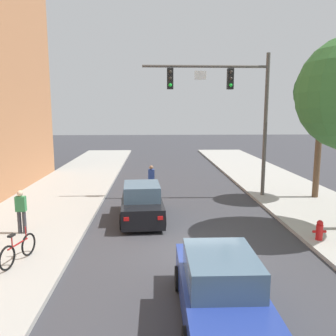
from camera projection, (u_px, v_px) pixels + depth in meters
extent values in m
plane|color=#38383D|center=(194.00, 250.00, 11.71)|extent=(120.00, 120.00, 0.00)
cylinder|color=#514C47|center=(265.00, 126.00, 18.33)|extent=(0.20, 0.20, 7.50)
cylinder|color=#514C47|center=(206.00, 66.00, 17.70)|extent=(6.50, 0.14, 0.14)
cube|color=black|center=(230.00, 79.00, 17.86)|extent=(0.32, 0.28, 1.05)
sphere|color=#2D2823|center=(231.00, 72.00, 17.66)|extent=(0.18, 0.18, 0.18)
sphere|color=#2D2823|center=(231.00, 79.00, 17.71)|extent=(0.18, 0.18, 0.18)
sphere|color=green|center=(231.00, 85.00, 17.76)|extent=(0.18, 0.18, 0.18)
cube|color=black|center=(170.00, 79.00, 17.73)|extent=(0.32, 0.28, 1.05)
sphere|color=#2D2823|center=(170.00, 72.00, 17.52)|extent=(0.18, 0.18, 0.18)
sphere|color=#2D2823|center=(170.00, 78.00, 17.58)|extent=(0.18, 0.18, 0.18)
sphere|color=green|center=(170.00, 85.00, 17.63)|extent=(0.18, 0.18, 0.18)
cube|color=white|center=(200.00, 75.00, 17.74)|extent=(0.60, 0.03, 0.44)
cube|color=black|center=(142.00, 207.00, 15.05)|extent=(1.94, 4.29, 0.80)
cube|color=slate|center=(142.00, 191.00, 14.79)|extent=(1.61, 2.08, 0.64)
cylinder|color=black|center=(124.00, 205.00, 16.29)|extent=(0.26, 0.65, 0.64)
cylinder|color=black|center=(158.00, 204.00, 16.45)|extent=(0.26, 0.65, 0.64)
cylinder|color=black|center=(123.00, 222.00, 13.73)|extent=(0.26, 0.65, 0.64)
cylinder|color=black|center=(163.00, 220.00, 13.89)|extent=(0.26, 0.65, 0.64)
cube|color=red|center=(126.00, 219.00, 12.89)|extent=(0.20, 0.05, 0.14)
cube|color=red|center=(160.00, 218.00, 13.02)|extent=(0.20, 0.05, 0.14)
cube|color=navy|center=(219.00, 295.00, 7.77)|extent=(1.73, 4.21, 0.80)
cube|color=slate|center=(221.00, 268.00, 7.50)|extent=(1.52, 2.01, 0.64)
cylinder|color=black|center=(179.00, 278.00, 9.06)|extent=(0.22, 0.64, 0.64)
cylinder|color=black|center=(240.00, 277.00, 9.12)|extent=(0.22, 0.64, 0.64)
cylinder|color=#333338|center=(20.00, 222.00, 12.87)|extent=(0.14, 0.14, 0.85)
cylinder|color=#333338|center=(24.00, 222.00, 12.88)|extent=(0.14, 0.14, 0.85)
cube|color=#337F47|center=(21.00, 204.00, 12.76)|extent=(0.36, 0.22, 0.56)
sphere|color=beige|center=(20.00, 193.00, 12.69)|extent=(0.22, 0.22, 0.22)
cylinder|color=brown|center=(150.00, 186.00, 19.79)|extent=(0.14, 0.14, 0.85)
cylinder|color=brown|center=(153.00, 186.00, 19.80)|extent=(0.14, 0.14, 0.85)
cube|color=#2D4799|center=(151.00, 174.00, 19.68)|extent=(0.36, 0.22, 0.56)
sphere|color=#9E7051|center=(151.00, 167.00, 19.62)|extent=(0.22, 0.22, 0.22)
torus|color=black|center=(29.00, 244.00, 10.88)|extent=(0.23, 0.71, 0.72)
torus|color=black|center=(7.00, 258.00, 9.87)|extent=(0.23, 0.71, 0.72)
cylinder|color=maroon|center=(18.00, 244.00, 10.34)|extent=(0.27, 0.93, 0.05)
cylinder|color=maroon|center=(12.00, 241.00, 10.06)|extent=(0.04, 0.04, 0.35)
cylinder|color=maroon|center=(26.00, 233.00, 10.71)|extent=(0.04, 0.04, 0.40)
cube|color=black|center=(11.00, 235.00, 10.03)|extent=(0.17, 0.26, 0.06)
cylinder|color=red|center=(319.00, 232.00, 12.23)|extent=(0.24, 0.24, 0.55)
sphere|color=red|center=(320.00, 223.00, 12.17)|extent=(0.22, 0.22, 0.22)
cylinder|color=red|center=(314.00, 232.00, 12.21)|extent=(0.12, 0.09, 0.09)
cylinder|color=red|center=(324.00, 231.00, 12.23)|extent=(0.12, 0.09, 0.09)
cylinder|color=brown|center=(318.00, 155.00, 18.11)|extent=(0.32, 0.32, 4.47)
sphere|color=#2D6028|center=(322.00, 91.00, 17.58)|extent=(2.83, 2.83, 2.83)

